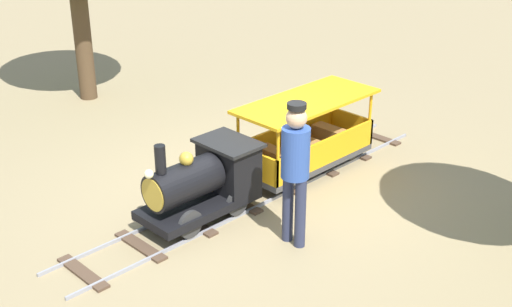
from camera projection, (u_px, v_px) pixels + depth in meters
ground_plane at (259, 192)px, 8.45m from camera, size 60.00×60.00×0.00m
track at (257, 192)px, 8.43m from camera, size 0.78×5.70×0.04m
locomotive at (205, 180)px, 7.69m from camera, size 0.74×1.45×1.06m
passenger_car at (306, 142)px, 8.84m from camera, size 0.84×2.00×0.97m
conductor_person at (295, 163)px, 6.99m from camera, size 0.30×0.30×1.62m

